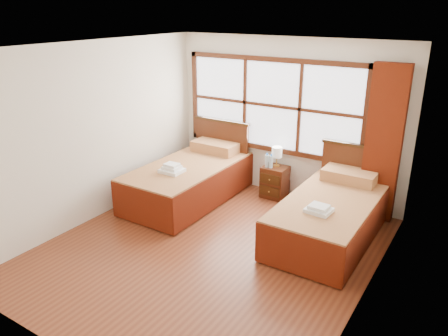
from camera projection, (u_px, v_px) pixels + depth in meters
The scene contains 15 objects.
floor at pixel (210, 249), 5.81m from camera, with size 4.50×4.50×0.00m, color brown.
ceiling at pixel (207, 47), 4.90m from camera, with size 4.50×4.50×0.00m, color white.
wall_back at pixel (286, 119), 7.13m from camera, with size 4.00×4.00×0.00m, color silver.
wall_left at pixel (95, 133), 6.36m from camera, with size 4.50×4.50×0.00m, color silver.
wall_right at pixel (374, 192), 4.35m from camera, with size 4.50×4.50×0.00m, color silver.
window at pixel (272, 105), 7.16m from camera, with size 3.16×0.06×1.56m.
curtain at pixel (383, 144), 6.26m from camera, with size 0.50×0.16×2.30m, color #5F1B09.
bed_left at pixel (191, 179), 7.22m from camera, with size 1.18×2.28×1.15m.
bed_right at pixel (331, 214), 6.02m from camera, with size 1.13×2.18×1.10m.
nightstand at pixel (275, 182), 7.31m from camera, with size 0.40×0.40×0.53m.
towels_left at pixel (172, 169), 6.74m from camera, with size 0.35×0.30×0.14m.
towels_right at pixel (319, 209), 5.51m from camera, with size 0.33×0.29×0.09m.
lamp at pixel (277, 153), 7.17m from camera, with size 0.17×0.17×0.33m.
bottle_near at pixel (267, 161), 7.17m from camera, with size 0.06×0.06×0.24m.
bottle_far at pixel (271, 162), 7.14m from camera, with size 0.06×0.06×0.24m.
Camera 1 is at (2.88, -4.17, 3.04)m, focal length 35.00 mm.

